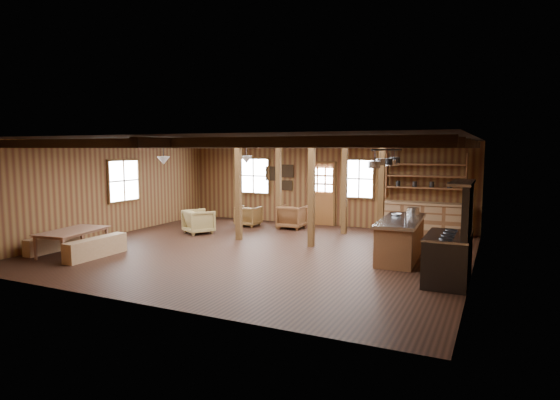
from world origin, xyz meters
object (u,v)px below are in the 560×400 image
object	(u,v)px
armchair_c	(199,222)
kitchen_island	(401,238)
dining_table	(74,242)
commercial_range	(451,250)
armchair_a	(248,216)
armchair_b	(292,217)

from	to	relation	value
armchair_c	kitchen_island	bearing A→B (deg)	-155.14
kitchen_island	dining_table	distance (m)	7.88
kitchen_island	commercial_range	size ratio (longest dim) A/B	1.29
commercial_range	armchair_c	size ratio (longest dim) A/B	2.44
commercial_range	dining_table	world-z (taller)	commercial_range
armchair_a	armchair_b	world-z (taller)	armchair_b
commercial_range	armchair_b	distance (m)	6.81
dining_table	armchair_a	size ratio (longest dim) A/B	2.30
armchair_a	armchair_b	distance (m)	1.52
kitchen_island	armchair_a	xyz separation A→B (m)	(-5.50, 2.53, -0.14)
kitchen_island	dining_table	size ratio (longest dim) A/B	1.49
armchair_a	armchair_b	bearing A→B (deg)	-174.69
dining_table	armchair_b	world-z (taller)	armchair_b
dining_table	armchair_b	size ratio (longest dim) A/B	2.07
commercial_range	armchair_b	xyz separation A→B (m)	(-5.25, 4.33, -0.26)
armchair_b	armchair_c	bearing A→B (deg)	41.60
kitchen_island	dining_table	bearing A→B (deg)	-160.26
armchair_b	armchair_a	bearing A→B (deg)	6.07
armchair_b	dining_table	bearing A→B (deg)	58.84
commercial_range	dining_table	size ratio (longest dim) A/B	1.16
dining_table	kitchen_island	bearing A→B (deg)	-75.82
kitchen_island	armchair_b	bearing A→B (deg)	143.25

